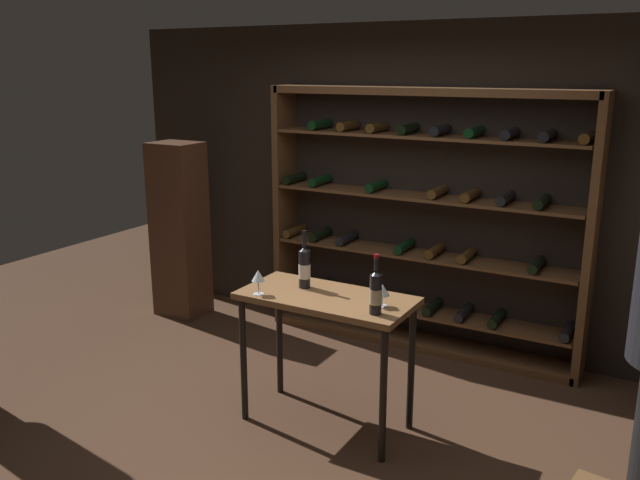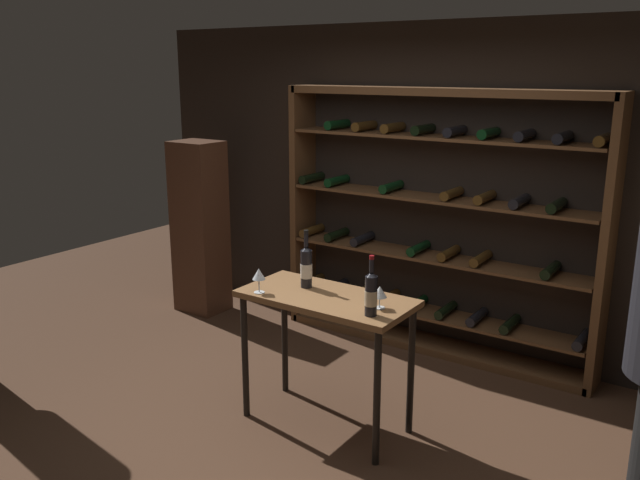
{
  "view_description": "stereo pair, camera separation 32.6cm",
  "coord_description": "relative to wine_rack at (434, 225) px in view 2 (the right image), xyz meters",
  "views": [
    {
      "loc": [
        1.99,
        -3.14,
        2.29
      ],
      "look_at": [
        0.04,
        0.29,
        1.25
      ],
      "focal_mm": 37.18,
      "sensor_mm": 36.0,
      "label": 1
    },
    {
      "loc": [
        2.27,
        -2.97,
        2.29
      ],
      "look_at": [
        0.04,
        0.29,
        1.25
      ],
      "focal_mm": 37.18,
      "sensor_mm": 36.0,
      "label": 2
    }
  ],
  "objects": [
    {
      "name": "ground_plane",
      "position": [
        -0.11,
        -1.79,
        -1.06
      ],
      "size": [
        10.01,
        10.01,
        0.0
      ],
      "primitive_type": "plane",
      "color": "#472D1E"
    },
    {
      "name": "back_wall",
      "position": [
        -0.11,
        0.21,
        0.26
      ],
      "size": [
        5.69,
        0.1,
        2.63
      ],
      "primitive_type": "cube",
      "color": "black",
      "rests_on": "ground"
    },
    {
      "name": "wine_rack",
      "position": [
        0.0,
        0.0,
        0.0
      ],
      "size": [
        2.66,
        0.32,
        2.13
      ],
      "color": "brown",
      "rests_on": "ground"
    },
    {
      "name": "tasting_table",
      "position": [
        -0.03,
        -1.5,
        -0.28
      ],
      "size": [
        1.1,
        0.53,
        0.89
      ],
      "color": "brown",
      "rests_on": "ground"
    },
    {
      "name": "display_cabinet",
      "position": [
        -2.2,
        -0.4,
        -0.25
      ],
      "size": [
        0.44,
        0.36,
        1.62
      ],
      "primitive_type": "cube",
      "color": "#4C2D1E",
      "rests_on": "ground"
    },
    {
      "name": "wine_bottle_green_slim",
      "position": [
        0.37,
        -1.64,
        -0.03
      ],
      "size": [
        0.07,
        0.07,
        0.36
      ],
      "color": "black",
      "rests_on": "tasting_table"
    },
    {
      "name": "wine_bottle_black_capsule",
      "position": [
        -0.23,
        -1.44,
        -0.03
      ],
      "size": [
        0.08,
        0.08,
        0.38
      ],
      "color": "black",
      "rests_on": "tasting_table"
    },
    {
      "name": "wine_glass_stemmed_center",
      "position": [
        0.36,
        -1.51,
        -0.07
      ],
      "size": [
        0.09,
        0.09,
        0.14
      ],
      "color": "silver",
      "rests_on": "tasting_table"
    },
    {
      "name": "wine_glass_stemmed_right",
      "position": [
        -0.41,
        -1.7,
        -0.05
      ],
      "size": [
        0.08,
        0.08,
        0.16
      ],
      "color": "silver",
      "rests_on": "tasting_table"
    }
  ]
}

